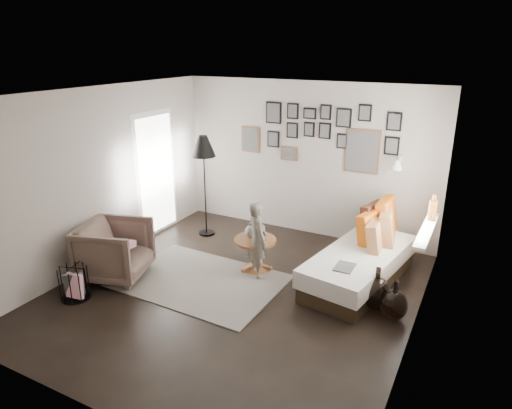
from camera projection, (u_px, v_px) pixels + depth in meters
The scene contains 23 objects.
ground at pixel (235, 292), 6.12m from camera, with size 4.80×4.80×0.00m, color black.
wall_back at pixel (306, 160), 7.69m from camera, with size 4.50×4.50×0.00m, color #A59A91.
wall_front at pixel (84, 286), 3.68m from camera, with size 4.50×4.50×0.00m, color #A59A91.
wall_left at pixel (101, 177), 6.67m from camera, with size 4.80×4.80×0.00m, color #A59A91.
wall_right at pixel (422, 233), 4.70m from camera, with size 4.80×4.80×0.00m, color #A59A91.
ceiling at pixel (232, 94), 5.25m from camera, with size 4.80×4.80×0.00m, color white.
door_left at pixel (156, 174), 7.75m from camera, with size 0.00×2.14×2.14m.
window_right at pixel (429, 223), 5.98m from camera, with size 0.15×1.32×1.30m.
gallery_wall at pixel (323, 135), 7.40m from camera, with size 2.74×0.03×1.08m.
wall_sconce at pixel (397, 165), 6.74m from camera, with size 0.18×0.36×0.16m.
rug at pixel (200, 281), 6.40m from camera, with size 2.21×1.55×0.01m, color #BBB3A4.
pedestal_table at pixel (255, 255), 6.67m from camera, with size 0.62×0.62×0.48m.
vase at pixel (251, 229), 6.59m from camera, with size 0.18×0.18×0.44m.
candles at pixel (262, 233), 6.50m from camera, with size 0.11×0.11×0.23m.
daybed at pixel (362, 259), 6.35m from camera, with size 1.21×2.17×1.01m.
magazine_on_daybed at pixel (345, 267), 5.78m from camera, with size 0.23×0.31×0.02m, color black.
armchair at pixel (115, 250), 6.40m from camera, with size 0.86×0.89×0.81m, color brown.
armchair_cushion at pixel (118, 245), 6.41m from camera, with size 0.37×0.37×0.09m, color white.
floor_lamp at pixel (203, 150), 7.51m from camera, with size 0.40×0.40×1.74m.
magazine_basket at pixel (74, 283), 5.90m from camera, with size 0.44×0.44×0.44m.
demijohn_large at pixel (376, 293), 5.66m from camera, with size 0.38×0.38×0.57m.
demijohn_small at pixel (394, 305), 5.46m from camera, with size 0.33×0.33×0.52m.
child at pixel (257, 240), 6.38m from camera, with size 0.41×0.27×1.12m, color #695F53.
Camera 1 is at (2.74, -4.63, 3.15)m, focal length 32.00 mm.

